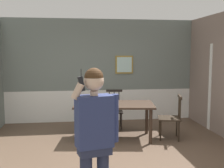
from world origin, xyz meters
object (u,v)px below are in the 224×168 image
chair_by_doorway (114,110)px  person_figure (95,132)px  chair_near_window (171,117)px  dining_table (114,108)px

chair_by_doorway → person_figure: size_ratio=0.55×
chair_near_window → person_figure: bearing=159.4°
chair_near_window → person_figure: 3.26m
dining_table → chair_near_window: 1.26m
chair_by_doorway → person_figure: (-0.75, -3.66, 0.54)m
person_figure → dining_table: bearing=-116.3°
dining_table → chair_near_window: (1.23, -0.19, -0.21)m
dining_table → person_figure: person_figure is taller
chair_near_window → dining_table: bearing=96.0°
chair_near_window → chair_by_doorway: 1.51m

